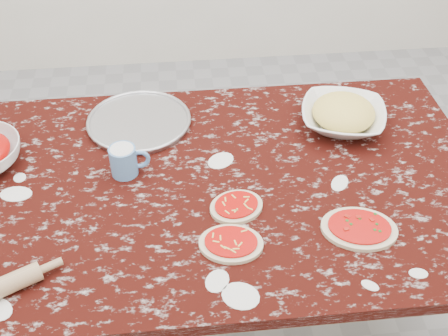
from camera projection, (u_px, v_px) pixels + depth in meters
ground at (224, 323)px, 2.20m from camera, size 4.00×4.00×0.00m
worktable at (224, 200)px, 1.76m from camera, size 1.60×1.00×0.75m
pizza_tray at (139, 122)px, 1.92m from camera, size 0.37×0.37×0.01m
cheese_bowl at (343, 117)px, 1.90m from camera, size 0.34×0.34×0.07m
flour_mug at (125, 160)px, 1.70m from camera, size 0.12×0.08×0.10m
pizza_left at (231, 243)px, 1.51m from camera, size 0.19×0.16×0.02m
pizza_mid at (236, 206)px, 1.61m from camera, size 0.19×0.17×0.02m
pizza_right at (359, 228)px, 1.55m from camera, size 0.24×0.20×0.02m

